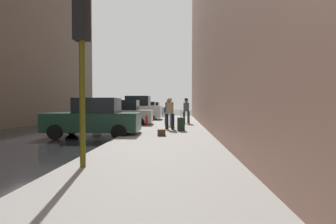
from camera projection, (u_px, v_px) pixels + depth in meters
name	position (u px, v px, depth m)	size (l,w,h in m)	color
ground_plane	(31.00, 138.00, 11.54)	(120.00, 120.00, 0.00)	black
sidewalk	(166.00, 137.00, 11.27)	(4.00, 40.00, 0.15)	gray
parked_dark_green_sedan	(94.00, 118.00, 12.02)	(4.25, 2.14, 1.79)	#193828
parked_silver_sedan	(122.00, 114.00, 17.72)	(4.24, 2.14, 1.79)	#B7BABF
parked_white_van	(136.00, 109.00, 23.68)	(4.64, 2.15, 2.25)	silver
parked_gray_coupe	(145.00, 110.00, 29.92)	(4.21, 2.08, 1.79)	slate
parked_blue_sedan	(150.00, 109.00, 34.96)	(4.27, 2.18, 1.79)	navy
fire_hydrant	(147.00, 120.00, 16.85)	(0.42, 0.22, 0.70)	red
traffic_light	(82.00, 45.00, 5.55)	(0.32, 0.32, 3.60)	#514C0F
pedestrian_in_tan_coat	(170.00, 112.00, 14.12)	(0.51, 0.43, 1.71)	black
pedestrian_in_jeans	(168.00, 110.00, 16.87)	(0.51, 0.42, 1.71)	#728CB2
pedestrian_with_beanie	(186.00, 109.00, 18.57)	(0.51, 0.43, 1.78)	#333338
rolling_suitcase	(181.00, 124.00, 13.42)	(0.39, 0.58, 1.04)	black
duffel_bag	(162.00, 132.00, 11.30)	(0.32, 0.44, 0.28)	#472D19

